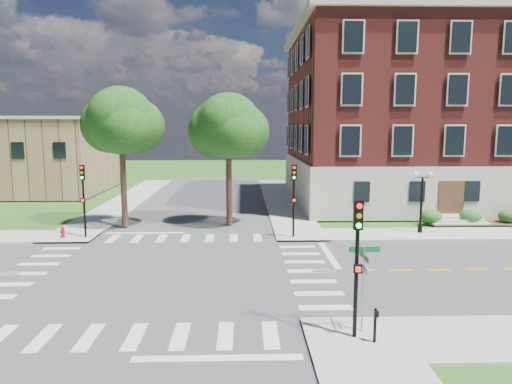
{
  "coord_description": "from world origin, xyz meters",
  "views": [
    {
      "loc": [
        3.84,
        -22.51,
        7.34
      ],
      "look_at": [
        4.68,
        6.54,
        3.2
      ],
      "focal_mm": 32.0,
      "sensor_mm": 36.0,
      "label": 1
    }
  ],
  "objects_px": {
    "traffic_signal_nw": "(83,191)",
    "twin_lamp_west": "(422,198)",
    "push_button_post": "(375,323)",
    "traffic_signal_se": "(357,251)",
    "street_sign_pole": "(364,272)",
    "fire_hydrant": "(63,232)",
    "traffic_signal_ne": "(294,191)"
  },
  "relations": [
    {
      "from": "street_sign_pole",
      "to": "fire_hydrant",
      "type": "xyz_separation_m",
      "value": [
        -16.13,
        14.42,
        -1.84
      ]
    },
    {
      "from": "twin_lamp_west",
      "to": "fire_hydrant",
      "type": "height_order",
      "value": "twin_lamp_west"
    },
    {
      "from": "traffic_signal_ne",
      "to": "push_button_post",
      "type": "distance_m",
      "value": 15.27
    },
    {
      "from": "traffic_signal_ne",
      "to": "traffic_signal_se",
      "type": "bearing_deg",
      "value": -87.93
    },
    {
      "from": "traffic_signal_nw",
      "to": "twin_lamp_west",
      "type": "relative_size",
      "value": 1.13
    },
    {
      "from": "traffic_signal_ne",
      "to": "twin_lamp_west",
      "type": "distance_m",
      "value": 9.0
    },
    {
      "from": "traffic_signal_se",
      "to": "traffic_signal_ne",
      "type": "relative_size",
      "value": 1.0
    },
    {
      "from": "traffic_signal_nw",
      "to": "twin_lamp_west",
      "type": "xyz_separation_m",
      "value": [
        22.69,
        0.74,
        -0.66
      ]
    },
    {
      "from": "push_button_post",
      "to": "traffic_signal_se",
      "type": "bearing_deg",
      "value": 142.28
    },
    {
      "from": "traffic_signal_ne",
      "to": "push_button_post",
      "type": "relative_size",
      "value": 4.0
    },
    {
      "from": "traffic_signal_ne",
      "to": "traffic_signal_nw",
      "type": "xyz_separation_m",
      "value": [
        -13.77,
        0.32,
        0.0
      ]
    },
    {
      "from": "traffic_signal_nw",
      "to": "push_button_post",
      "type": "distance_m",
      "value": 21.52
    },
    {
      "from": "street_sign_pole",
      "to": "fire_hydrant",
      "type": "relative_size",
      "value": 4.13
    },
    {
      "from": "traffic_signal_se",
      "to": "traffic_signal_nw",
      "type": "xyz_separation_m",
      "value": [
        -14.3,
        14.92,
        0.0
      ]
    },
    {
      "from": "traffic_signal_se",
      "to": "push_button_post",
      "type": "bearing_deg",
      "value": -37.72
    },
    {
      "from": "push_button_post",
      "to": "fire_hydrant",
      "type": "xyz_separation_m",
      "value": [
        -16.34,
        15.31,
        -0.33
      ]
    },
    {
      "from": "fire_hydrant",
      "to": "traffic_signal_se",
      "type": "bearing_deg",
      "value": -43.32
    },
    {
      "from": "traffic_signal_se",
      "to": "fire_hydrant",
      "type": "height_order",
      "value": "traffic_signal_se"
    },
    {
      "from": "twin_lamp_west",
      "to": "push_button_post",
      "type": "bearing_deg",
      "value": -115.88
    },
    {
      "from": "push_button_post",
      "to": "fire_hydrant",
      "type": "bearing_deg",
      "value": 136.87
    },
    {
      "from": "traffic_signal_se",
      "to": "twin_lamp_west",
      "type": "distance_m",
      "value": 17.77
    },
    {
      "from": "traffic_signal_nw",
      "to": "twin_lamp_west",
      "type": "bearing_deg",
      "value": 1.87
    },
    {
      "from": "fire_hydrant",
      "to": "street_sign_pole",
      "type": "bearing_deg",
      "value": -41.8
    },
    {
      "from": "traffic_signal_ne",
      "to": "push_button_post",
      "type": "height_order",
      "value": "traffic_signal_ne"
    },
    {
      "from": "traffic_signal_se",
      "to": "traffic_signal_nw",
      "type": "bearing_deg",
      "value": 133.79
    },
    {
      "from": "traffic_signal_nw",
      "to": "street_sign_pole",
      "type": "height_order",
      "value": "traffic_signal_nw"
    },
    {
      "from": "street_sign_pole",
      "to": "push_button_post",
      "type": "bearing_deg",
      "value": -77.07
    },
    {
      "from": "twin_lamp_west",
      "to": "fire_hydrant",
      "type": "distance_m",
      "value": 24.25
    },
    {
      "from": "traffic_signal_ne",
      "to": "street_sign_pole",
      "type": "height_order",
      "value": "traffic_signal_ne"
    },
    {
      "from": "traffic_signal_se",
      "to": "traffic_signal_nw",
      "type": "height_order",
      "value": "same"
    },
    {
      "from": "traffic_signal_nw",
      "to": "street_sign_pole",
      "type": "relative_size",
      "value": 1.55
    },
    {
      "from": "traffic_signal_se",
      "to": "street_sign_pole",
      "type": "height_order",
      "value": "traffic_signal_se"
    }
  ]
}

